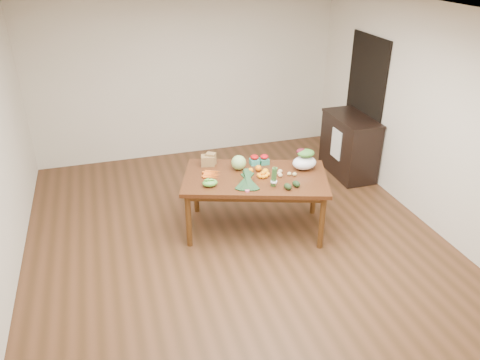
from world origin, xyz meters
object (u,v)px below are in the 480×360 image
object	(u,v)px
dining_table	(255,203)
cabinet	(349,146)
asparagus_bundle	(274,177)
salad_bag	(305,160)
kale_bunch	(247,181)
paper_bag	(208,160)
cabbage	(239,163)
mandarin_cluster	(263,174)

from	to	relation	value
dining_table	cabinet	world-z (taller)	cabinet
asparagus_bundle	salad_bag	distance (m)	0.62
kale_bunch	salad_bag	size ratio (longest dim) A/B	1.30
salad_bag	asparagus_bundle	bearing A→B (deg)	-148.37
paper_bag	cabbage	bearing A→B (deg)	-33.78
paper_bag	asparagus_bundle	xyz separation A→B (m)	(0.60, -0.78, 0.05)
paper_bag	mandarin_cluster	world-z (taller)	paper_bag
dining_table	cabbage	world-z (taller)	cabbage
paper_bag	cabbage	size ratio (longest dim) A/B	1.21
paper_bag	asparagus_bundle	size ratio (longest dim) A/B	0.90
cabinet	salad_bag	size ratio (longest dim) A/B	3.32
kale_bunch	asparagus_bundle	world-z (taller)	asparagus_bundle
cabinet	dining_table	bearing A→B (deg)	-150.27
dining_table	kale_bunch	world-z (taller)	kale_bunch
cabinet	mandarin_cluster	size ratio (longest dim) A/B	5.67
cabbage	kale_bunch	distance (m)	0.49
cabbage	kale_bunch	world-z (taller)	cabbage
asparagus_bundle	salad_bag	world-z (taller)	asparagus_bundle
cabbage	dining_table	bearing A→B (deg)	-60.05
cabinet	cabbage	bearing A→B (deg)	-157.52
paper_bag	cabbage	xyz separation A→B (m)	(0.34, -0.23, 0.01)
dining_table	mandarin_cluster	size ratio (longest dim) A/B	9.66
dining_table	paper_bag	size ratio (longest dim) A/B	7.71
mandarin_cluster	paper_bag	bearing A→B (deg)	137.17
cabinet	kale_bunch	xyz separation A→B (m)	(-2.09, -1.34, 0.36)
asparagus_bundle	salad_bag	bearing A→B (deg)	50.10
paper_bag	asparagus_bundle	bearing A→B (deg)	-52.48
paper_bag	salad_bag	world-z (taller)	salad_bag
paper_bag	salad_bag	distance (m)	1.22
cabbage	kale_bunch	size ratio (longest dim) A/B	0.46
paper_bag	salad_bag	bearing A→B (deg)	-21.95
cabbage	salad_bag	bearing A→B (deg)	-16.08
mandarin_cluster	asparagus_bundle	size ratio (longest dim) A/B	0.72
cabinet	paper_bag	distance (m)	2.50
dining_table	kale_bunch	bearing A→B (deg)	-107.92
kale_bunch	salad_bag	bearing A→B (deg)	35.97
cabbage	kale_bunch	xyz separation A→B (m)	(-0.04, -0.49, -0.01)
dining_table	asparagus_bundle	bearing A→B (deg)	-50.47
dining_table	asparagus_bundle	distance (m)	0.60
salad_bag	cabbage	bearing A→B (deg)	163.92
dining_table	asparagus_bundle	world-z (taller)	asparagus_bundle
dining_table	cabbage	xyz separation A→B (m)	(-0.14, 0.24, 0.47)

